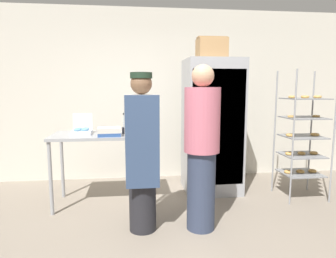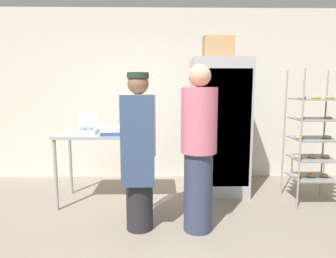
# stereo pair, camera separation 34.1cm
# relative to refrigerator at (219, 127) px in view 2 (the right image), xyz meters

# --- Properties ---
(ground_plane) EXTENTS (14.00, 14.00, 0.00)m
(ground_plane) POSITION_rel_refrigerator_xyz_m (-0.64, -1.59, -0.95)
(ground_plane) COLOR gray
(back_wall) EXTENTS (6.40, 0.12, 2.75)m
(back_wall) POSITION_rel_refrigerator_xyz_m (-0.64, 0.82, 0.43)
(back_wall) COLOR silver
(back_wall) RESTS_ON ground_plane
(refrigerator) EXTENTS (0.78, 0.72, 1.90)m
(refrigerator) POSITION_rel_refrigerator_xyz_m (0.00, 0.00, 0.00)
(refrigerator) COLOR #9EA0A5
(refrigerator) RESTS_ON ground_plane
(baking_rack) EXTENTS (0.57, 0.52, 1.73)m
(baking_rack) POSITION_rel_refrigerator_xyz_m (1.15, -0.41, -0.10)
(baking_rack) COLOR #93969B
(baking_rack) RESTS_ON ground_plane
(prep_counter) EXTENTS (1.19, 0.67, 0.92)m
(prep_counter) POSITION_rel_refrigerator_xyz_m (-1.54, -0.33, -0.13)
(prep_counter) COLOR #9EA0A5
(prep_counter) RESTS_ON ground_plane
(donut_box) EXTENTS (0.24, 0.21, 0.26)m
(donut_box) POSITION_rel_refrigerator_xyz_m (-1.77, -0.35, 0.02)
(donut_box) COLOR white
(donut_box) RESTS_ON prep_counter
(blender_pitcher) EXTENTS (0.14, 0.14, 0.26)m
(blender_pitcher) POSITION_rel_refrigerator_xyz_m (-1.20, -0.33, 0.09)
(blender_pitcher) COLOR black
(blender_pitcher) RESTS_ON prep_counter
(binder_stack) EXTENTS (0.29, 0.25, 0.10)m
(binder_stack) POSITION_rel_refrigerator_xyz_m (-1.41, -0.51, 0.02)
(binder_stack) COLOR #2D5193
(binder_stack) RESTS_ON prep_counter
(cardboard_storage_box) EXTENTS (0.39, 0.30, 0.28)m
(cardboard_storage_box) POSITION_rel_refrigerator_xyz_m (-0.05, -0.10, 1.08)
(cardboard_storage_box) COLOR #A87F51
(cardboard_storage_box) RESTS_ON refrigerator
(person_baker) EXTENTS (0.35, 0.37, 1.65)m
(person_baker) POSITION_rel_refrigerator_xyz_m (-1.04, -1.13, -0.09)
(person_baker) COLOR #232328
(person_baker) RESTS_ON ground_plane
(person_customer) EXTENTS (0.37, 0.37, 1.73)m
(person_customer) POSITION_rel_refrigerator_xyz_m (-0.42, -1.17, -0.06)
(person_customer) COLOR #333D56
(person_customer) RESTS_ON ground_plane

